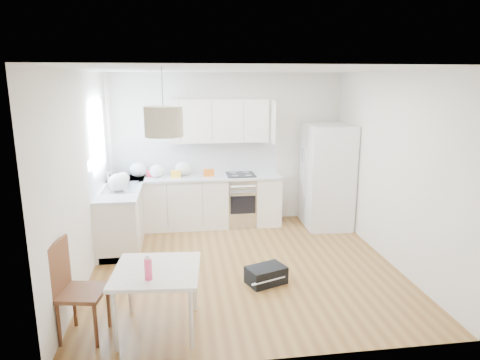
{
  "coord_description": "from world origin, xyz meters",
  "views": [
    {
      "loc": [
        -0.83,
        -5.57,
        2.58
      ],
      "look_at": [
        -0.0,
        0.4,
        1.16
      ],
      "focal_mm": 32.0,
      "sensor_mm": 36.0,
      "label": 1
    }
  ],
  "objects_px": {
    "dining_table": "(157,276)",
    "gym_bag": "(266,275)",
    "refrigerator": "(328,176)",
    "dining_chair": "(82,290)"
  },
  "relations": [
    {
      "from": "dining_table",
      "to": "gym_bag",
      "type": "relative_size",
      "value": 1.93
    },
    {
      "from": "refrigerator",
      "to": "gym_bag",
      "type": "bearing_deg",
      "value": -124.43
    },
    {
      "from": "refrigerator",
      "to": "gym_bag",
      "type": "relative_size",
      "value": 3.75
    },
    {
      "from": "refrigerator",
      "to": "dining_table",
      "type": "bearing_deg",
      "value": -132.22
    },
    {
      "from": "dining_chair",
      "to": "refrigerator",
      "type": "bearing_deg",
      "value": 50.12
    },
    {
      "from": "refrigerator",
      "to": "gym_bag",
      "type": "distance_m",
      "value": 2.71
    },
    {
      "from": "dining_chair",
      "to": "gym_bag",
      "type": "height_order",
      "value": "dining_chair"
    },
    {
      "from": "refrigerator",
      "to": "dining_table",
      "type": "xyz_separation_m",
      "value": [
        -2.85,
        -2.97,
        -0.3
      ]
    },
    {
      "from": "refrigerator",
      "to": "gym_bag",
      "type": "xyz_separation_m",
      "value": [
        -1.52,
        -2.09,
        -0.8
      ]
    },
    {
      "from": "refrigerator",
      "to": "dining_chair",
      "type": "bearing_deg",
      "value": -138.55
    }
  ]
}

